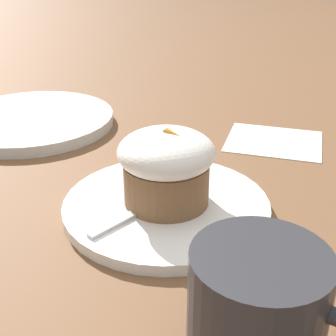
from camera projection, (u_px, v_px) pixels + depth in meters
name	position (u px, v px, depth m)	size (l,w,h in m)	color
ground_plane	(166.00, 211.00, 0.52)	(4.00, 4.00, 0.00)	brown
dessert_plate	(166.00, 206.00, 0.52)	(0.23, 0.23, 0.01)	white
carrot_cake	(168.00, 164.00, 0.50)	(0.10, 0.10, 0.09)	brown
spoon	(150.00, 204.00, 0.50)	(0.04, 0.12, 0.01)	silver
coffee_cup	(259.00, 316.00, 0.31)	(0.13, 0.09, 0.10)	#2D2D33
side_plate	(32.00, 120.00, 0.75)	(0.26, 0.26, 0.02)	silver
paper_napkin	(274.00, 141.00, 0.69)	(0.17, 0.15, 0.00)	white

